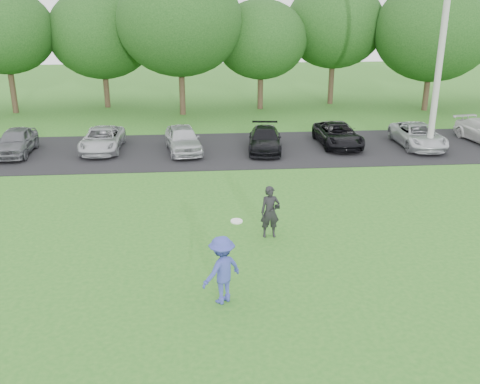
% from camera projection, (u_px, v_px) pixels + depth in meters
% --- Properties ---
extents(ground, '(100.00, 100.00, 0.00)m').
position_uv_depth(ground, '(252.00, 290.00, 13.13)').
color(ground, '#266A1E').
rests_on(ground, ground).
extents(parking_lot, '(32.00, 6.50, 0.03)m').
position_uv_depth(parking_lot, '(223.00, 150.00, 25.30)').
color(parking_lot, black).
rests_on(parking_lot, ground).
extents(utility_pole, '(0.28, 0.28, 9.63)m').
position_uv_depth(utility_pole, '(442.00, 46.00, 23.13)').
color(utility_pole, '#A5A5A0').
rests_on(utility_pole, ground).
extents(frisbee_player, '(1.23, 1.14, 2.03)m').
position_uv_depth(frisbee_player, '(222.00, 270.00, 12.35)').
color(frisbee_player, '#38419E').
rests_on(frisbee_player, ground).
extents(camera_bystander, '(0.59, 0.43, 1.58)m').
position_uv_depth(camera_bystander, '(270.00, 212.00, 15.83)').
color(camera_bystander, black).
rests_on(camera_bystander, ground).
extents(parked_cars, '(28.26, 4.65, 1.22)m').
position_uv_depth(parked_cars, '(215.00, 138.00, 25.05)').
color(parked_cars, white).
rests_on(parked_cars, parking_lot).
extents(tree_row, '(42.39, 9.85, 8.64)m').
position_uv_depth(tree_row, '(238.00, 31.00, 32.91)').
color(tree_row, '#38281C').
rests_on(tree_row, ground).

